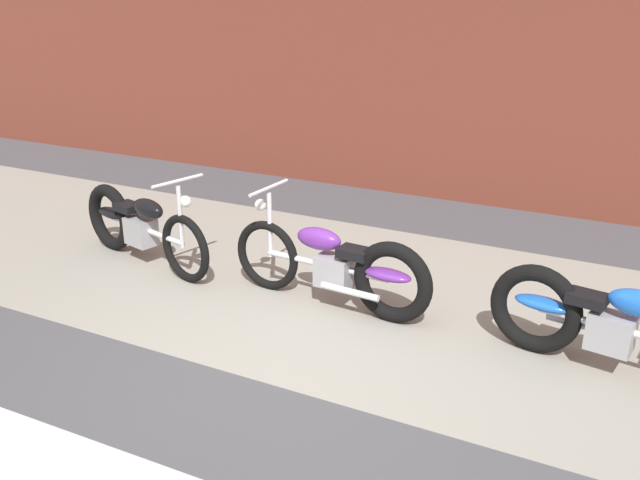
{
  "coord_description": "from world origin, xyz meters",
  "views": [
    {
      "loc": [
        2.25,
        -3.68,
        2.77
      ],
      "look_at": [
        -0.16,
        1.06,
        0.75
      ],
      "focal_mm": 38.53,
      "sensor_mm": 36.0,
      "label": 1
    }
  ],
  "objects": [
    {
      "name": "motorcycle_blue",
      "position": [
        2.05,
        1.3,
        0.4
      ],
      "size": [
        2.0,
        0.66,
        1.03
      ],
      "rotation": [
        0.0,
        0.0,
        -0.16
      ],
      "color": "black",
      "rests_on": "ground"
    },
    {
      "name": "motorcycle_purple",
      "position": [
        -0.1,
        1.37,
        0.4
      ],
      "size": [
        2.01,
        0.58,
        1.03
      ],
      "rotation": [
        0.0,
        0.0,
        3.07
      ],
      "color": "black",
      "rests_on": "ground"
    },
    {
      "name": "motorcycle_black",
      "position": [
        -2.49,
        1.43,
        0.4
      ],
      "size": [
        1.97,
        0.76,
        1.03
      ],
      "rotation": [
        0.0,
        0.0,
        -0.26
      ],
      "color": "black",
      "rests_on": "ground"
    },
    {
      "name": "sidewalk_slab",
      "position": [
        0.0,
        1.75,
        0.0
      ],
      "size": [
        36.0,
        3.5,
        0.01
      ],
      "primitive_type": "cube",
      "color": "gray",
      "rests_on": "ground"
    },
    {
      "name": "ground_plane",
      "position": [
        0.0,
        0.0,
        0.0
      ],
      "size": [
        80.0,
        80.0,
        0.0
      ],
      "primitive_type": "plane",
      "color": "#47474C"
    }
  ]
}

